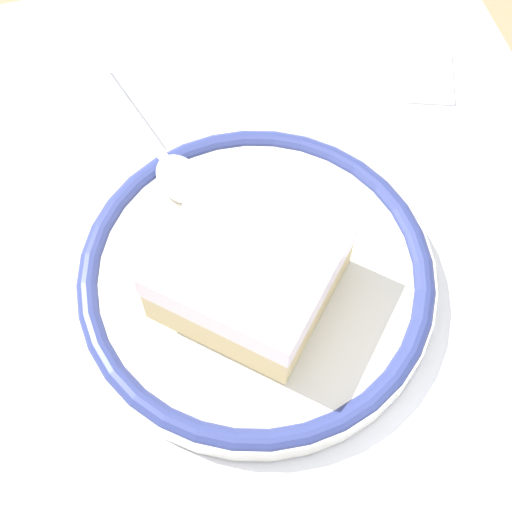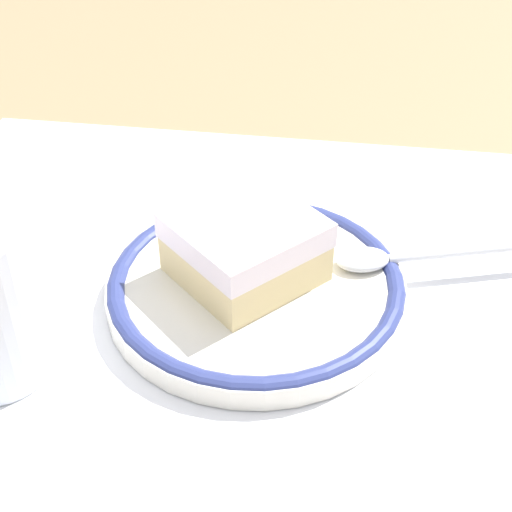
% 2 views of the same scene
% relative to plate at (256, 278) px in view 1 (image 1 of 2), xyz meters
% --- Properties ---
extents(ground_plane, '(2.40, 2.40, 0.00)m').
position_rel_plate_xyz_m(ground_plane, '(-0.01, 0.01, -0.01)').
color(ground_plane, '#9E7551').
extents(placemat, '(0.53, 0.43, 0.00)m').
position_rel_plate_xyz_m(placemat, '(-0.01, 0.01, -0.01)').
color(placemat, white).
rests_on(placemat, ground_plane).
extents(plate, '(0.19, 0.19, 0.02)m').
position_rel_plate_xyz_m(plate, '(0.00, 0.00, 0.00)').
color(plate, silver).
rests_on(plate, placemat).
extents(cake_slice, '(0.12, 0.12, 0.04)m').
position_rel_plate_xyz_m(cake_slice, '(-0.01, 0.00, 0.03)').
color(cake_slice, beige).
rests_on(cake_slice, plate).
extents(spoon, '(0.14, 0.06, 0.01)m').
position_rel_plate_xyz_m(spoon, '(0.09, 0.03, 0.01)').
color(spoon, silver).
rests_on(spoon, plate).
extents(sugar_packet, '(0.06, 0.05, 0.01)m').
position_rel_plate_xyz_m(sugar_packet, '(0.12, -0.15, -0.01)').
color(sugar_packet, white).
rests_on(sugar_packet, placemat).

